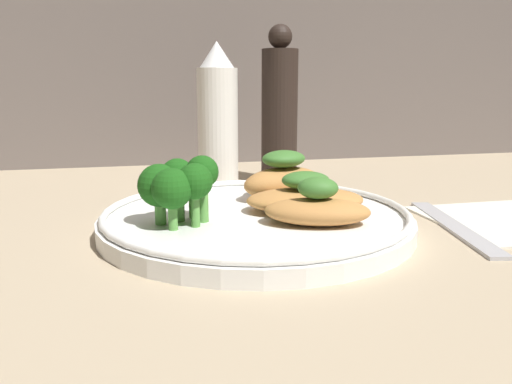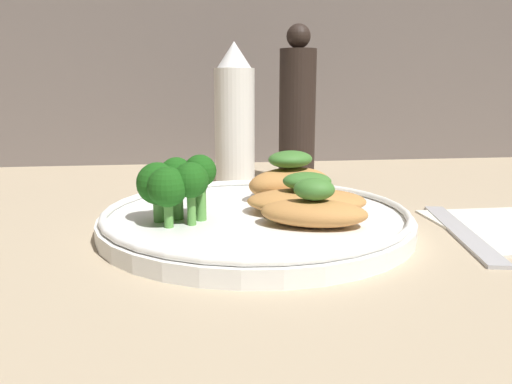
{
  "view_description": "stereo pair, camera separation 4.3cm",
  "coord_description": "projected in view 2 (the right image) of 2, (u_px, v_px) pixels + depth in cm",
  "views": [
    {
      "loc": [
        -9.75,
        -41.45,
        12.52
      ],
      "look_at": [
        0.0,
        0.0,
        3.4
      ],
      "focal_mm": 35.0,
      "sensor_mm": 36.0,
      "label": 1
    },
    {
      "loc": [
        -5.47,
        -42.23,
        12.52
      ],
      "look_at": [
        0.0,
        0.0,
        3.4
      ],
      "focal_mm": 35.0,
      "sensor_mm": 36.0,
      "label": 2
    }
  ],
  "objects": [
    {
      "name": "fork",
      "position": [
        461.0,
        230.0,
        0.43
      ],
      "size": [
        5.28,
        17.34,
        0.6
      ],
      "color": "#B2B2B7",
      "rests_on": "ground_plane"
    },
    {
      "name": "grilled_meat_back",
      "position": [
        290.0,
        179.0,
        0.49
      ],
      "size": [
        9.76,
        7.03,
        4.84
      ],
      "color": "#BC7F42",
      "rests_on": "plate"
    },
    {
      "name": "grilled_meat_middle",
      "position": [
        307.0,
        199.0,
        0.44
      ],
      "size": [
        11.32,
        7.52,
        3.64
      ],
      "color": "#BC7F42",
      "rests_on": "plate"
    },
    {
      "name": "sauce_bottle",
      "position": [
        238.0,
        118.0,
        0.63
      ],
      "size": [
        5.05,
        5.05,
        17.82
      ],
      "color": "white",
      "rests_on": "ground_plane"
    },
    {
      "name": "broccoli_bunch",
      "position": [
        177.0,
        182.0,
        0.41
      ],
      "size": [
        6.59,
        6.22,
        5.57
      ],
      "color": "#569942",
      "rests_on": "plate"
    },
    {
      "name": "ground_plane",
      "position": [
        256.0,
        235.0,
        0.44
      ],
      "size": [
        180.0,
        180.0,
        1.0
      ],
      "primitive_type": "cube",
      "color": "tan"
    },
    {
      "name": "pepper_grinder",
      "position": [
        297.0,
        112.0,
        0.64
      ],
      "size": [
        4.65,
        4.65,
        20.0
      ],
      "color": "black",
      "rests_on": "ground_plane"
    },
    {
      "name": "plate",
      "position": [
        256.0,
        219.0,
        0.44
      ],
      "size": [
        27.32,
        27.32,
        2.0
      ],
      "color": "white",
      "rests_on": "ground_plane"
    },
    {
      "name": "grilled_meat_front",
      "position": [
        314.0,
        209.0,
        0.4
      ],
      "size": [
        9.62,
        7.01,
        3.92
      ],
      "color": "#BC7F42",
      "rests_on": "plate"
    }
  ]
}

